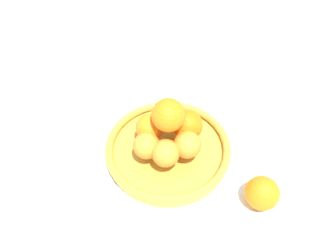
{
  "coord_description": "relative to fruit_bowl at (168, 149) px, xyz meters",
  "views": [
    {
      "loc": [
        0.51,
        0.05,
        0.69
      ],
      "look_at": [
        0.0,
        0.0,
        0.11
      ],
      "focal_mm": 35.0,
      "sensor_mm": 36.0,
      "label": 1
    }
  ],
  "objects": [
    {
      "name": "ground_plane",
      "position": [
        0.0,
        0.0,
        -0.02
      ],
      "size": [
        4.0,
        4.0,
        0.0
      ],
      "primitive_type": "plane",
      "color": "silver"
    },
    {
      "name": "fruit_bowl",
      "position": [
        0.0,
        0.0,
        0.0
      ],
      "size": [
        0.32,
        0.32,
        0.04
      ],
      "color": "gold",
      "rests_on": "ground_plane"
    },
    {
      "name": "orange_pile",
      "position": [
        -0.0,
        0.0,
        0.07
      ],
      "size": [
        0.18,
        0.17,
        0.14
      ],
      "color": "orange",
      "rests_on": "fruit_bowl"
    },
    {
      "name": "stray_orange",
      "position": [
        0.12,
        0.22,
        0.02
      ],
      "size": [
        0.08,
        0.08,
        0.08
      ],
      "primitive_type": "sphere",
      "color": "orange",
      "rests_on": "ground_plane"
    },
    {
      "name": "napkin_folded",
      "position": [
        -0.33,
        -0.11,
        -0.02
      ],
      "size": [
        0.19,
        0.19,
        0.01
      ],
      "primitive_type": "cube",
      "rotation": [
        0.0,
        0.0,
        0.47
      ],
      "color": "beige",
      "rests_on": "ground_plane"
    }
  ]
}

